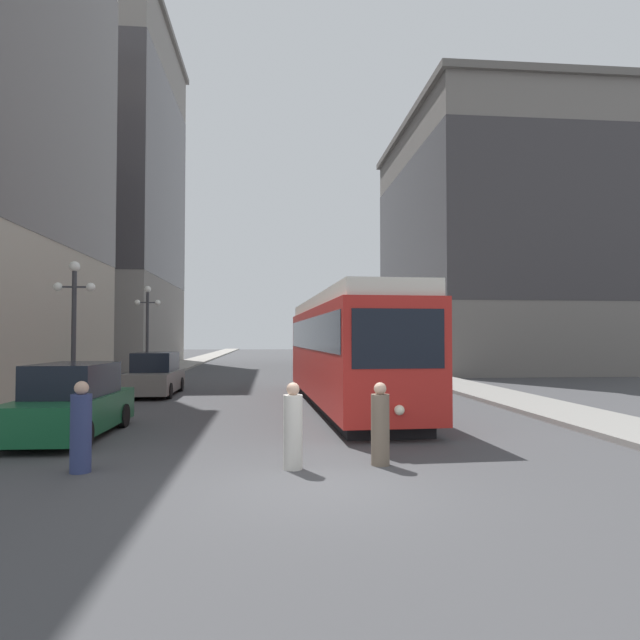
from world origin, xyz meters
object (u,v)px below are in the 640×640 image
(parked_car_left_mid, at_px, (155,375))
(pedestrian_crossing_near, at_px, (380,426))
(parked_car_left_near, at_px, (72,403))
(pedestrian_crossing_far, at_px, (81,430))
(lamp_post_left_near, at_px, (74,309))
(pedestrian_on_sidewalk, at_px, (293,429))
(transit_bus, at_px, (378,346))
(lamp_post_left_far, at_px, (147,317))
(streetcar, at_px, (345,348))

(parked_car_left_mid, xyz_separation_m, pedestrian_crossing_near, (7.03, -13.26, -0.10))
(parked_car_left_near, bearing_deg, pedestrian_crossing_far, -66.83)
(pedestrian_crossing_near, relative_size, lamp_post_left_near, 0.32)
(parked_car_left_mid, bearing_deg, parked_car_left_near, -90.55)
(pedestrian_on_sidewalk, relative_size, lamp_post_left_near, 0.33)
(transit_bus, distance_m, lamp_post_left_near, 19.16)
(pedestrian_crossing_near, height_order, lamp_post_left_far, lamp_post_left_far)
(parked_car_left_near, bearing_deg, parked_car_left_mid, 91.46)
(pedestrian_on_sidewalk, distance_m, lamp_post_left_far, 21.80)
(parked_car_left_mid, distance_m, pedestrian_on_sidewalk, 14.44)
(streetcar, height_order, lamp_post_left_near, lamp_post_left_near)
(parked_car_left_mid, bearing_deg, pedestrian_on_sidewalk, -68.92)
(pedestrian_crossing_far, xyz_separation_m, pedestrian_on_sidewalk, (3.89, -0.11, -0.02))
(parked_car_left_mid, bearing_deg, pedestrian_crossing_near, -62.64)
(transit_bus, xyz_separation_m, pedestrian_crossing_near, (-4.51, -22.59, -1.20))
(lamp_post_left_near, bearing_deg, pedestrian_crossing_near, -45.29)
(parked_car_left_mid, height_order, pedestrian_crossing_near, parked_car_left_mid)
(parked_car_left_mid, distance_m, pedestrian_crossing_far, 13.39)
(lamp_post_left_near, relative_size, lamp_post_left_far, 0.96)
(lamp_post_left_far, bearing_deg, pedestrian_crossing_far, -80.65)
(transit_bus, bearing_deg, parked_car_left_near, -119.71)
(lamp_post_left_near, bearing_deg, transit_bus, 45.28)
(pedestrian_crossing_near, distance_m, lamp_post_left_near, 12.97)
(pedestrian_crossing_far, bearing_deg, parked_car_left_near, -118.88)
(streetcar, bearing_deg, pedestrian_crossing_far, -127.08)
(parked_car_left_near, bearing_deg, lamp_post_left_far, 97.96)
(parked_car_left_near, height_order, pedestrian_on_sidewalk, parked_car_left_near)
(transit_bus, distance_m, parked_car_left_mid, 14.88)
(transit_bus, xyz_separation_m, lamp_post_left_far, (-13.44, -2.37, 1.62))
(streetcar, bearing_deg, parked_car_left_near, -147.65)
(lamp_post_left_near, distance_m, lamp_post_left_far, 11.20)
(pedestrian_crossing_far, xyz_separation_m, lamp_post_left_far, (-3.34, 20.27, 2.79))
(parked_car_left_near, relative_size, pedestrian_crossing_near, 2.90)
(transit_bus, distance_m, parked_car_left_near, 22.28)
(parked_car_left_near, relative_size, parked_car_left_mid, 0.98)
(pedestrian_crossing_near, distance_m, pedestrian_on_sidewalk, 1.71)
(transit_bus, height_order, pedestrian_on_sidewalk, transit_bus)
(streetcar, relative_size, parked_car_left_mid, 2.96)
(transit_bus, bearing_deg, pedestrian_crossing_far, -112.53)
(transit_bus, bearing_deg, pedestrian_on_sidewalk, -103.77)
(parked_car_left_mid, relative_size, lamp_post_left_far, 0.92)
(streetcar, xyz_separation_m, pedestrian_crossing_near, (-0.54, -8.80, -1.36))
(parked_car_left_mid, bearing_deg, lamp_post_left_far, 104.73)
(streetcar, xyz_separation_m, lamp_post_left_near, (-9.47, 0.22, 1.35))
(streetcar, distance_m, pedestrian_crossing_far, 10.85)
(pedestrian_crossing_far, relative_size, lamp_post_left_far, 0.32)
(parked_car_left_near, xyz_separation_m, pedestrian_crossing_near, (7.03, -3.55, -0.10))
(pedestrian_on_sidewalk, bearing_deg, lamp_post_left_near, -59.04)
(pedestrian_crossing_far, bearing_deg, lamp_post_left_far, -131.24)
(pedestrian_on_sidewalk, xyz_separation_m, lamp_post_left_near, (-7.23, 9.18, 2.69))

